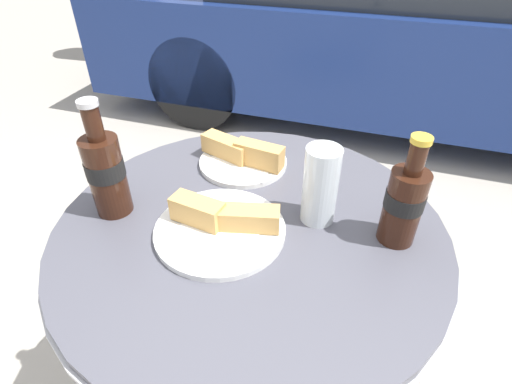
% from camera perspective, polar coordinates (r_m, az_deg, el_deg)
% --- Properties ---
extents(bistro_table, '(0.77, 0.77, 0.75)m').
position_cam_1_polar(bistro_table, '(0.88, -0.80, -11.31)').
color(bistro_table, '#B7B7BC').
rests_on(bistro_table, ground_plane).
extents(cola_bottle_left, '(0.07, 0.07, 0.21)m').
position_cam_1_polar(cola_bottle_left, '(0.75, 20.39, -1.40)').
color(cola_bottle_left, '#33190F').
rests_on(cola_bottle_left, bistro_table).
extents(cola_bottle_right, '(0.07, 0.07, 0.24)m').
position_cam_1_polar(cola_bottle_right, '(0.81, -20.67, 2.80)').
color(cola_bottle_right, '#33190F').
rests_on(cola_bottle_right, bistro_table).
extents(drinking_glass, '(0.07, 0.07, 0.16)m').
position_cam_1_polar(drinking_glass, '(0.76, 9.14, 0.50)').
color(drinking_glass, black).
rests_on(drinking_glass, bistro_table).
extents(lunch_plate_near, '(0.21, 0.21, 0.07)m').
position_cam_1_polar(lunch_plate_near, '(0.95, -1.90, 5.02)').
color(lunch_plate_near, white).
rests_on(lunch_plate_near, bistro_table).
extents(lunch_plate_far, '(0.25, 0.25, 0.06)m').
position_cam_1_polar(lunch_plate_far, '(0.76, -5.07, -4.64)').
color(lunch_plate_far, white).
rests_on(lunch_plate_far, bistro_table).
extents(parked_car, '(4.03, 1.67, 1.25)m').
position_cam_1_polar(parked_car, '(3.07, 20.45, 21.79)').
color(parked_car, navy).
rests_on(parked_car, ground_plane).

